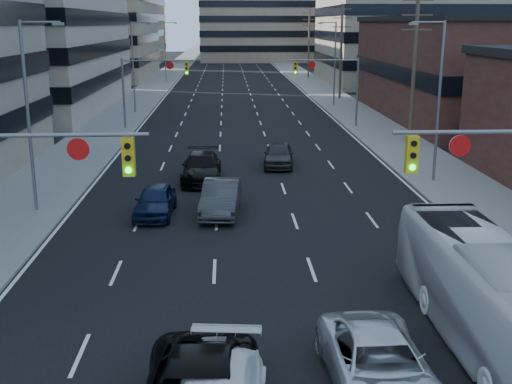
% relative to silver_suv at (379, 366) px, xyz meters
% --- Properties ---
extents(road_surface, '(18.00, 300.00, 0.02)m').
position_rel_silver_suv_xyz_m(road_surface, '(-2.38, 126.18, -0.72)').
color(road_surface, black).
rests_on(road_surface, ground).
extents(sidewalk_left, '(5.00, 300.00, 0.15)m').
position_rel_silver_suv_xyz_m(sidewalk_left, '(-13.88, 126.18, -0.66)').
color(sidewalk_left, slate).
rests_on(sidewalk_left, ground).
extents(sidewalk_right, '(5.00, 300.00, 0.15)m').
position_rel_silver_suv_xyz_m(sidewalk_right, '(9.12, 126.18, -0.66)').
color(sidewalk_right, slate).
rests_on(sidewalk_right, ground).
extents(office_left_far, '(20.00, 30.00, 16.00)m').
position_rel_silver_suv_xyz_m(office_left_far, '(-26.38, 96.18, 7.27)').
color(office_left_far, gray).
rests_on(office_left_far, ground).
extents(storefront_right_mid, '(20.00, 30.00, 9.00)m').
position_rel_silver_suv_xyz_m(storefront_right_mid, '(21.62, 46.18, 3.77)').
color(storefront_right_mid, '#472119').
rests_on(storefront_right_mid, ground).
extents(office_right_far, '(22.00, 28.00, 14.00)m').
position_rel_silver_suv_xyz_m(office_right_far, '(22.62, 84.18, 6.27)').
color(office_right_far, gray).
rests_on(office_right_far, ground).
extents(bg_block_left, '(24.00, 24.00, 20.00)m').
position_rel_silver_suv_xyz_m(bg_block_left, '(-30.38, 136.18, 9.27)').
color(bg_block_left, '#ADA089').
rests_on(bg_block_left, ground).
extents(bg_block_right, '(22.00, 22.00, 12.00)m').
position_rel_silver_suv_xyz_m(bg_block_right, '(29.62, 126.18, 5.27)').
color(bg_block_right, gray).
rests_on(bg_block_right, ground).
extents(signal_near_left, '(6.59, 0.33, 6.00)m').
position_rel_silver_suv_xyz_m(signal_near_left, '(-9.84, 4.17, 3.59)').
color(signal_near_left, slate).
rests_on(signal_near_left, ground).
extents(signal_far_left, '(6.09, 0.33, 6.00)m').
position_rel_silver_suv_xyz_m(signal_far_left, '(-10.06, 41.17, 3.57)').
color(signal_far_left, slate).
rests_on(signal_far_left, ground).
extents(signal_far_right, '(6.09, 0.33, 6.00)m').
position_rel_silver_suv_xyz_m(signal_far_right, '(5.30, 41.17, 3.57)').
color(signal_far_right, slate).
rests_on(signal_far_right, ground).
extents(utility_pole_block, '(2.20, 0.28, 11.00)m').
position_rel_silver_suv_xyz_m(utility_pole_block, '(9.82, 32.18, 5.04)').
color(utility_pole_block, '#4C3D2D').
rests_on(utility_pole_block, ground).
extents(utility_pole_midblock, '(2.20, 0.28, 11.00)m').
position_rel_silver_suv_xyz_m(utility_pole_midblock, '(9.82, 62.18, 5.04)').
color(utility_pole_midblock, '#4C3D2D').
rests_on(utility_pole_midblock, ground).
extents(utility_pole_distant, '(2.20, 0.28, 11.00)m').
position_rel_silver_suv_xyz_m(utility_pole_distant, '(9.82, 92.18, 5.04)').
color(utility_pole_distant, '#4C3D2D').
rests_on(utility_pole_distant, ground).
extents(streetlight_left_near, '(2.03, 0.22, 9.00)m').
position_rel_silver_suv_xyz_m(streetlight_left_near, '(-12.72, 16.18, 4.32)').
color(streetlight_left_near, slate).
rests_on(streetlight_left_near, ground).
extents(streetlight_left_mid, '(2.03, 0.22, 9.00)m').
position_rel_silver_suv_xyz_m(streetlight_left_mid, '(-12.72, 51.18, 4.32)').
color(streetlight_left_mid, slate).
rests_on(streetlight_left_mid, ground).
extents(streetlight_left_far, '(2.03, 0.22, 9.00)m').
position_rel_silver_suv_xyz_m(streetlight_left_far, '(-12.72, 86.18, 4.32)').
color(streetlight_left_far, slate).
rests_on(streetlight_left_far, ground).
extents(streetlight_right_near, '(2.03, 0.22, 9.00)m').
position_rel_silver_suv_xyz_m(streetlight_right_near, '(7.96, 21.18, 4.32)').
color(streetlight_right_near, slate).
rests_on(streetlight_right_near, ground).
extents(streetlight_right_far, '(2.03, 0.22, 9.00)m').
position_rel_silver_suv_xyz_m(streetlight_right_far, '(7.96, 56.18, 4.32)').
color(streetlight_right_far, slate).
rests_on(streetlight_right_far, ground).
extents(silver_suv, '(2.56, 5.33, 1.47)m').
position_rel_silver_suv_xyz_m(silver_suv, '(0.00, 0.00, 0.00)').
color(silver_suv, silver).
rests_on(silver_suv, ground).
extents(transit_bus, '(2.52, 10.71, 2.98)m').
position_rel_silver_suv_xyz_m(transit_bus, '(3.65, 2.24, 0.76)').
color(transit_bus, silver).
rests_on(transit_bus, ground).
extents(sedan_blue, '(1.89, 4.34, 1.46)m').
position_rel_silver_suv_xyz_m(sedan_blue, '(-7.08, 15.43, -0.00)').
color(sedan_blue, '#0C1733').
rests_on(sedan_blue, ground).
extents(sedan_grey_center, '(2.07, 4.96, 1.59)m').
position_rel_silver_suv_xyz_m(sedan_grey_center, '(-3.98, 15.57, 0.06)').
color(sedan_grey_center, '#333335').
rests_on(sedan_grey_center, ground).
extents(sedan_black_far, '(2.25, 5.47, 1.58)m').
position_rel_silver_suv_xyz_m(sedan_black_far, '(-5.14, 22.23, 0.06)').
color(sedan_black_far, black).
rests_on(sedan_black_far, ground).
extents(sedan_grey_right, '(2.24, 4.65, 1.53)m').
position_rel_silver_suv_xyz_m(sedan_grey_right, '(-0.38, 25.98, 0.03)').
color(sedan_grey_right, '#2C2C2E').
rests_on(sedan_grey_right, ground).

